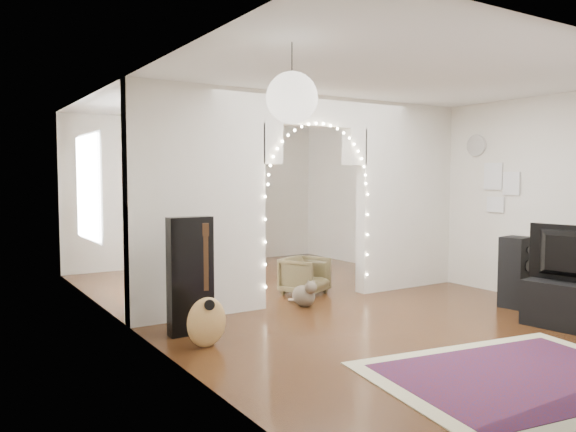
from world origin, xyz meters
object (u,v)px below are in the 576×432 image
floor_speaker (516,272)px  media_console (573,307)px  dining_chair_right (305,276)px  acoustic_guitar (206,302)px  dining_table (180,230)px  bookcase (223,228)px  dining_chair_left (171,261)px

floor_speaker → media_console: size_ratio=0.89×
floor_speaker → dining_chair_right: floor_speaker is taller
media_console → dining_chair_right: 3.37m
acoustic_guitar → dining_chair_right: (2.18, 1.52, -0.18)m
acoustic_guitar → dining_table: acoustic_guitar is taller
dining_chair_right → floor_speaker: bearing=-74.0°
bookcase → floor_speaker: bearing=-68.9°
acoustic_guitar → dining_table: bearing=94.8°
dining_table → dining_chair_left: bearing=-119.9°
dining_chair_right → bookcase: bearing=60.2°
acoustic_guitar → floor_speaker: bearing=15.6°
acoustic_guitar → media_console: bearing=-0.0°
dining_chair_left → dining_chair_right: dining_chair_right is taller
acoustic_guitar → dining_table: size_ratio=0.78×
media_console → bookcase: (-1.12, 6.22, 0.43)m
media_console → bookcase: bearing=92.1°
bookcase → dining_chair_right: bearing=-90.1°
acoustic_guitar → floor_speaker: 4.02m
acoustic_guitar → dining_chair_left: bearing=97.3°
acoustic_guitar → dining_table: 4.85m
media_console → acoustic_guitar: bearing=148.4°
acoustic_guitar → media_console: (3.56, -1.55, -0.19)m
bookcase → dining_chair_left: bookcase is taller
media_console → dining_table: bearing=100.0°
media_console → dining_table: 6.48m
floor_speaker → dining_chair_left: size_ratio=1.91×
media_console → dining_chair_right: size_ratio=1.75×
acoustic_guitar → dining_chair_right: acoustic_guitar is taller
dining_table → media_console: bearing=-64.1°
media_console → dining_chair_left: (-2.36, 5.69, -0.04)m
acoustic_guitar → media_console: acoustic_guitar is taller
acoustic_guitar → bookcase: size_ratio=0.75×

